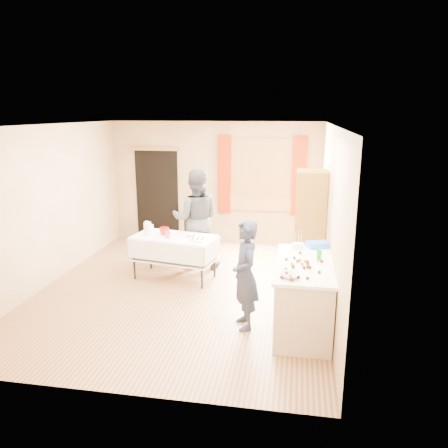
% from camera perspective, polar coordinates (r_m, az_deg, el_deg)
% --- Properties ---
extents(floor, '(4.50, 5.50, 0.02)m').
position_cam_1_polar(floor, '(7.20, -5.31, -8.51)').
color(floor, '#9E7047').
rests_on(floor, ground).
extents(ceiling, '(4.50, 5.50, 0.02)m').
position_cam_1_polar(ceiling, '(6.63, -5.84, 12.82)').
color(ceiling, white).
rests_on(ceiling, floor).
extents(wall_back, '(4.50, 0.02, 2.60)m').
position_cam_1_polar(wall_back, '(9.44, -1.18, 5.37)').
color(wall_back, tan).
rests_on(wall_back, floor).
extents(wall_front, '(4.50, 0.02, 2.60)m').
position_cam_1_polar(wall_front, '(4.30, -15.23, -6.36)').
color(wall_front, tan).
rests_on(wall_front, floor).
extents(wall_left, '(0.02, 5.50, 2.60)m').
position_cam_1_polar(wall_left, '(7.70, -22.04, 2.22)').
color(wall_left, tan).
rests_on(wall_left, floor).
extents(wall_right, '(0.02, 5.50, 2.60)m').
position_cam_1_polar(wall_right, '(6.58, 13.80, 0.94)').
color(wall_right, tan).
rests_on(wall_right, floor).
extents(window_frame, '(1.32, 0.06, 1.52)m').
position_cam_1_polar(window_frame, '(9.23, 4.91, 6.37)').
color(window_frame, olive).
rests_on(window_frame, wall_back).
extents(window_pane, '(1.20, 0.02, 1.40)m').
position_cam_1_polar(window_pane, '(9.22, 4.91, 6.36)').
color(window_pane, white).
rests_on(window_pane, wall_back).
extents(curtain_left, '(0.28, 0.06, 1.65)m').
position_cam_1_polar(curtain_left, '(9.28, 0.05, 6.47)').
color(curtain_left, maroon).
rests_on(curtain_left, wall_back).
extents(curtain_right, '(0.28, 0.06, 1.65)m').
position_cam_1_polar(curtain_right, '(9.15, 9.78, 6.15)').
color(curtain_right, maroon).
rests_on(curtain_right, wall_back).
extents(doorway, '(0.95, 0.04, 2.00)m').
position_cam_1_polar(doorway, '(9.79, -8.71, 3.75)').
color(doorway, black).
rests_on(doorway, floor).
extents(door_lintel, '(1.05, 0.06, 0.08)m').
position_cam_1_polar(door_lintel, '(9.62, -9.00, 9.70)').
color(door_lintel, olive).
rests_on(door_lintel, wall_back).
extents(cabinet, '(0.50, 0.60, 1.86)m').
position_cam_1_polar(cabinet, '(7.53, 11.14, -0.14)').
color(cabinet, olive).
rests_on(cabinet, floor).
extents(counter, '(0.75, 1.58, 0.91)m').
position_cam_1_polar(counter, '(5.89, 10.28, -9.19)').
color(counter, '#BDAC97').
rests_on(counter, floor).
extents(party_table, '(1.52, 0.97, 0.75)m').
position_cam_1_polar(party_table, '(7.52, -6.50, -3.81)').
color(party_table, black).
rests_on(party_table, floor).
extents(chair, '(0.46, 0.46, 1.03)m').
position_cam_1_polar(chair, '(8.55, -4.20, -2.46)').
color(chair, black).
rests_on(chair, floor).
extents(girl, '(0.77, 0.71, 1.47)m').
position_cam_1_polar(girl, '(5.72, 2.78, -6.65)').
color(girl, '#1C2238').
rests_on(girl, floor).
extents(woman, '(1.06, 0.92, 1.81)m').
position_cam_1_polar(woman, '(7.94, -3.65, 0.68)').
color(woman, black).
rests_on(woman, floor).
extents(soda_can, '(0.07, 0.07, 0.12)m').
position_cam_1_polar(soda_can, '(5.85, 12.31, -4.01)').
color(soda_can, '#029A1B').
rests_on(soda_can, counter).
extents(mixing_bowl, '(0.36, 0.36, 0.05)m').
position_cam_1_polar(mixing_bowl, '(5.19, 8.56, -6.66)').
color(mixing_bowl, white).
rests_on(mixing_bowl, counter).
extents(foam_block, '(0.18, 0.15, 0.08)m').
position_cam_1_polar(foam_block, '(6.27, 9.66, -2.84)').
color(foam_block, white).
rests_on(foam_block, counter).
extents(blue_basket, '(0.35, 0.30, 0.08)m').
position_cam_1_polar(blue_basket, '(6.38, 12.14, -2.66)').
color(blue_basket, blue).
rests_on(blue_basket, counter).
extents(pitcher, '(0.14, 0.14, 0.22)m').
position_cam_1_polar(pitcher, '(7.52, -10.01, -0.65)').
color(pitcher, silver).
rests_on(pitcher, party_table).
extents(cup_red, '(0.17, 0.17, 0.13)m').
position_cam_1_polar(cup_red, '(7.52, -7.79, -0.92)').
color(cup_red, red).
rests_on(cup_red, party_table).
extents(cup_rainbow, '(0.15, 0.15, 0.10)m').
position_cam_1_polar(cup_rainbow, '(7.33, -7.35, -1.42)').
color(cup_rainbow, red).
rests_on(cup_rainbow, party_table).
extents(small_bowl, '(0.20, 0.20, 0.05)m').
position_cam_1_polar(small_bowl, '(7.39, -4.32, -1.41)').
color(small_bowl, white).
rests_on(small_bowl, party_table).
extents(pastry_tray, '(0.34, 0.30, 0.02)m').
position_cam_1_polar(pastry_tray, '(7.14, -3.46, -2.09)').
color(pastry_tray, white).
rests_on(pastry_tray, party_table).
extents(bottle, '(0.13, 0.13, 0.16)m').
position_cam_1_polar(bottle, '(7.83, -9.57, -0.26)').
color(bottle, white).
rests_on(bottle, party_table).
extents(cake_balls, '(0.53, 1.06, 0.04)m').
position_cam_1_polar(cake_balls, '(5.53, 9.95, -5.44)').
color(cake_balls, '#3F2314').
rests_on(cake_balls, counter).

